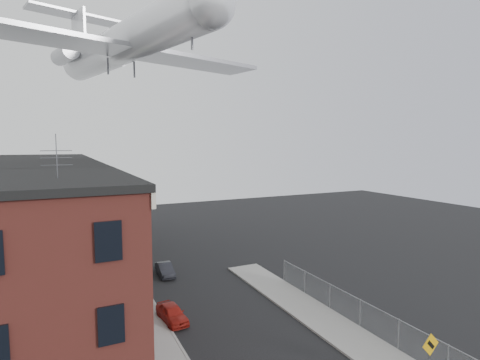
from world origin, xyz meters
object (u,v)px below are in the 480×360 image
object	(u,v)px
warning_sign	(430,352)
street_tree	(112,224)
utility_pole	(123,233)
car_near	(172,313)
airplane	(123,44)
car_far	(129,228)
car_mid	(165,269)

from	to	relation	value
warning_sign	street_tree	distance (m)	30.96
warning_sign	utility_pole	bearing A→B (deg)	120.48
car_near	airplane	bearing A→B (deg)	85.09
car_near	car_far	xyz separation A→B (m)	(1.65, 26.76, 0.11)
car_mid	utility_pole	bearing A→B (deg)	-151.85
utility_pole	car_mid	distance (m)	5.91
airplane	utility_pole	bearing A→B (deg)	-101.39
warning_sign	car_mid	size ratio (longest dim) A/B	0.82
car_near	car_mid	distance (m)	8.99
street_tree	car_far	size ratio (longest dim) A/B	1.12
airplane	car_mid	bearing A→B (deg)	-71.80
airplane	car_near	bearing A→B (deg)	-88.80
warning_sign	car_near	distance (m)	15.27
warning_sign	airplane	size ratio (longest dim) A/B	0.09
car_near	utility_pole	bearing A→B (deg)	100.03
utility_pole	car_far	xyz separation A→B (m)	(3.65, 19.85, -4.00)
car_mid	airplane	xyz separation A→B (m)	(-2.12, 6.45, 20.87)
warning_sign	car_mid	bearing A→B (deg)	109.48
car_mid	warning_sign	bearing A→B (deg)	-68.88
car_mid	airplane	distance (m)	21.95
street_tree	airplane	xyz separation A→B (m)	(1.35, -1.58, 17.98)
utility_pole	car_far	distance (m)	20.57
utility_pole	street_tree	xyz separation A→B (m)	(0.33, 9.92, -1.22)
car_near	car_far	size ratio (longest dim) A/B	0.72
street_tree	airplane	size ratio (longest dim) A/B	0.17
utility_pole	warning_sign	bearing A→B (deg)	-59.52
warning_sign	car_near	world-z (taller)	warning_sign
car_far	airplane	xyz separation A→B (m)	(-1.97, -11.51, 20.76)
car_near	airplane	size ratio (longest dim) A/B	0.11
car_far	airplane	bearing A→B (deg)	-95.55
street_tree	car_mid	xyz separation A→B (m)	(3.47, -8.03, -2.89)
utility_pole	car_near	distance (m)	8.28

